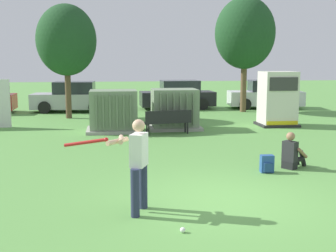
{
  "coord_description": "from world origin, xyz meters",
  "views": [
    {
      "loc": [
        -2.25,
        -8.18,
        2.8
      ],
      "look_at": [
        -0.7,
        3.5,
        1.0
      ],
      "focal_mm": 46.66,
      "sensor_mm": 36.0,
      "label": 1
    }
  ],
  "objects_px": {
    "backpack": "(267,164)",
    "transformer_west": "(113,111)",
    "park_bench": "(168,120)",
    "transformer_mid_west": "(174,110)",
    "generator_enclosure": "(278,99)",
    "batter": "(136,161)",
    "parked_car_rightmost": "(266,95)",
    "seated_spectator": "(292,154)",
    "sports_ball": "(183,230)",
    "parked_car_left_of_center": "(73,98)",
    "parked_car_right_of_center": "(178,96)"
  },
  "relations": [
    {
      "from": "generator_enclosure",
      "to": "seated_spectator",
      "type": "xyz_separation_m",
      "value": [
        -2.38,
        -7.12,
        -0.76
      ]
    },
    {
      "from": "transformer_west",
      "to": "parked_car_rightmost",
      "type": "height_order",
      "value": "same"
    },
    {
      "from": "backpack",
      "to": "parked_car_left_of_center",
      "type": "xyz_separation_m",
      "value": [
        -5.89,
        13.83,
        0.54
      ]
    },
    {
      "from": "seated_spectator",
      "to": "parked_car_right_of_center",
      "type": "height_order",
      "value": "parked_car_right_of_center"
    },
    {
      "from": "transformer_west",
      "to": "batter",
      "type": "relative_size",
      "value": 1.21
    },
    {
      "from": "generator_enclosure",
      "to": "park_bench",
      "type": "xyz_separation_m",
      "value": [
        -4.9,
        -1.57,
        -0.6
      ]
    },
    {
      "from": "park_bench",
      "to": "parked_car_right_of_center",
      "type": "relative_size",
      "value": 0.43
    },
    {
      "from": "transformer_mid_west",
      "to": "seated_spectator",
      "type": "height_order",
      "value": "transformer_mid_west"
    },
    {
      "from": "backpack",
      "to": "transformer_west",
      "type": "bearing_deg",
      "value": 118.64
    },
    {
      "from": "parked_car_right_of_center",
      "to": "parked_car_rightmost",
      "type": "distance_m",
      "value": 5.11
    },
    {
      "from": "batter",
      "to": "parked_car_right_of_center",
      "type": "distance_m",
      "value": 17.24
    },
    {
      "from": "generator_enclosure",
      "to": "sports_ball",
      "type": "bearing_deg",
      "value": -118.24
    },
    {
      "from": "transformer_mid_west",
      "to": "parked_car_rightmost",
      "type": "distance_m",
      "value": 9.35
    },
    {
      "from": "transformer_west",
      "to": "parked_car_left_of_center",
      "type": "xyz_separation_m",
      "value": [
        -2.14,
        6.98,
        -0.04
      ]
    },
    {
      "from": "transformer_west",
      "to": "generator_enclosure",
      "type": "xyz_separation_m",
      "value": [
        6.92,
        0.61,
        0.35
      ]
    },
    {
      "from": "generator_enclosure",
      "to": "sports_ball",
      "type": "height_order",
      "value": "generator_enclosure"
    },
    {
      "from": "seated_spectator",
      "to": "sports_ball",
      "type": "bearing_deg",
      "value": -132.32
    },
    {
      "from": "seated_spectator",
      "to": "parked_car_rightmost",
      "type": "height_order",
      "value": "parked_car_rightmost"
    },
    {
      "from": "generator_enclosure",
      "to": "parked_car_rightmost",
      "type": "xyz_separation_m",
      "value": [
        1.89,
        6.58,
        -0.38
      ]
    },
    {
      "from": "transformer_mid_west",
      "to": "parked_car_right_of_center",
      "type": "height_order",
      "value": "same"
    },
    {
      "from": "parked_car_left_of_center",
      "to": "park_bench",
      "type": "bearing_deg",
      "value": -62.31
    },
    {
      "from": "sports_ball",
      "to": "parked_car_left_of_center",
      "type": "xyz_separation_m",
      "value": [
        -3.17,
        17.35,
        0.71
      ]
    },
    {
      "from": "transformer_west",
      "to": "park_bench",
      "type": "bearing_deg",
      "value": -25.3
    },
    {
      "from": "batter",
      "to": "backpack",
      "type": "height_order",
      "value": "batter"
    },
    {
      "from": "park_bench",
      "to": "generator_enclosure",
      "type": "bearing_deg",
      "value": 17.77
    },
    {
      "from": "transformer_west",
      "to": "transformer_mid_west",
      "type": "bearing_deg",
      "value": 7.68
    },
    {
      "from": "backpack",
      "to": "park_bench",
      "type": "bearing_deg",
      "value": 106.26
    },
    {
      "from": "batter",
      "to": "parked_car_right_of_center",
      "type": "relative_size",
      "value": 0.41
    },
    {
      "from": "transformer_west",
      "to": "transformer_mid_west",
      "type": "relative_size",
      "value": 1.0
    },
    {
      "from": "transformer_west",
      "to": "transformer_mid_west",
      "type": "distance_m",
      "value": 2.48
    },
    {
      "from": "transformer_mid_west",
      "to": "generator_enclosure",
      "type": "distance_m",
      "value": 4.49
    },
    {
      "from": "parked_car_left_of_center",
      "to": "parked_car_right_of_center",
      "type": "relative_size",
      "value": 1.01
    },
    {
      "from": "batter",
      "to": "seated_spectator",
      "type": "distance_m",
      "value": 5.09
    },
    {
      "from": "backpack",
      "to": "parked_car_rightmost",
      "type": "relative_size",
      "value": 0.1
    },
    {
      "from": "backpack",
      "to": "parked_car_left_of_center",
      "type": "relative_size",
      "value": 0.1
    },
    {
      "from": "generator_enclosure",
      "to": "parked_car_right_of_center",
      "type": "xyz_separation_m",
      "value": [
        -3.2,
        6.99,
        -0.38
      ]
    },
    {
      "from": "parked_car_rightmost",
      "to": "parked_car_right_of_center",
      "type": "bearing_deg",
      "value": 175.37
    },
    {
      "from": "transformer_mid_west",
      "to": "parked_car_rightmost",
      "type": "relative_size",
      "value": 0.48
    },
    {
      "from": "generator_enclosure",
      "to": "park_bench",
      "type": "distance_m",
      "value": 5.18
    },
    {
      "from": "transformer_west",
      "to": "seated_spectator",
      "type": "xyz_separation_m",
      "value": [
        4.54,
        -6.51,
        -0.41
      ]
    },
    {
      "from": "generator_enclosure",
      "to": "sports_ball",
      "type": "distance_m",
      "value": 12.52
    },
    {
      "from": "transformer_mid_west",
      "to": "batter",
      "type": "relative_size",
      "value": 1.21
    },
    {
      "from": "sports_ball",
      "to": "backpack",
      "type": "height_order",
      "value": "backpack"
    },
    {
      "from": "batter",
      "to": "transformer_mid_west",
      "type": "bearing_deg",
      "value": 77.55
    },
    {
      "from": "batter",
      "to": "parked_car_rightmost",
      "type": "bearing_deg",
      "value": 62.77
    },
    {
      "from": "park_bench",
      "to": "sports_ball",
      "type": "distance_m",
      "value": 9.48
    },
    {
      "from": "batter",
      "to": "parked_car_rightmost",
      "type": "distance_m",
      "value": 18.54
    },
    {
      "from": "parked_car_right_of_center",
      "to": "parked_car_rightmost",
      "type": "xyz_separation_m",
      "value": [
        5.09,
        -0.41,
        0.0
      ]
    },
    {
      "from": "batter",
      "to": "backpack",
      "type": "xyz_separation_m",
      "value": [
        3.41,
        2.44,
        -0.76
      ]
    },
    {
      "from": "generator_enclosure",
      "to": "park_bench",
      "type": "bearing_deg",
      "value": -162.23
    }
  ]
}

